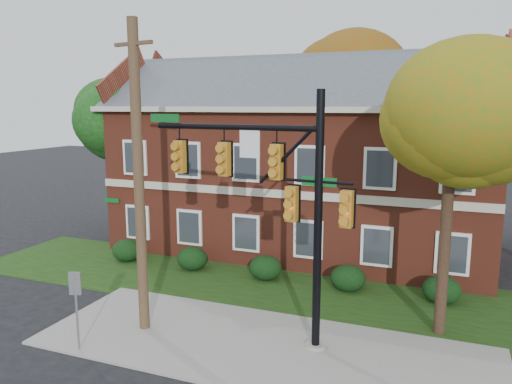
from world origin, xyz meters
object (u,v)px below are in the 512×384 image
(tree_left_rear, at_px, (126,117))
(traffic_signal, at_px, (274,190))
(tree_far_rear, at_px, (359,80))
(hedge_right, at_px, (348,278))
(tree_near_right, at_px, (461,127))
(hedge_center, at_px, (265,268))
(utility_pole, at_px, (139,179))
(hedge_far_left, at_px, (127,250))
(hedge_far_right, at_px, (442,290))
(sign_post, at_px, (76,298))
(apartment_building, at_px, (302,152))
(hedge_left, at_px, (192,259))

(tree_left_rear, distance_m, traffic_signal, 15.16)
(tree_left_rear, relative_size, tree_far_rear, 0.77)
(hedge_right, bearing_deg, tree_near_right, -37.28)
(hedge_center, bearing_deg, utility_pole, -109.10)
(hedge_far_left, distance_m, hedge_far_right, 14.00)
(sign_post, bearing_deg, tree_left_rear, 101.53)
(tree_near_right, distance_m, utility_pole, 9.91)
(apartment_building, bearing_deg, hedge_far_left, -143.11)
(hedge_right, relative_size, tree_near_right, 0.16)
(apartment_building, bearing_deg, utility_pole, -100.40)
(tree_near_right, height_order, utility_pole, utility_pole)
(tree_far_rear, bearing_deg, hedge_far_right, -66.63)
(hedge_left, distance_m, hedge_far_right, 10.50)
(hedge_left, xyz_separation_m, tree_far_rear, (4.84, 13.09, 8.32))
(hedge_right, distance_m, tree_far_rear, 15.66)
(hedge_far_left, xyz_separation_m, hedge_far_right, (14.00, 0.00, 0.00))
(traffic_signal, xyz_separation_m, sign_post, (-5.19, -2.84, -3.11))
(hedge_far_left, bearing_deg, tree_left_rear, 123.42)
(apartment_building, bearing_deg, hedge_right, -56.33)
(hedge_left, bearing_deg, tree_left_rear, 146.41)
(traffic_signal, bearing_deg, sign_post, -146.59)
(hedge_center, xyz_separation_m, hedge_far_right, (7.00, 0.00, 0.00))
(apartment_building, bearing_deg, traffic_signal, -78.21)
(hedge_left, height_order, utility_pole, utility_pole)
(apartment_building, height_order, hedge_far_left, apartment_building)
(sign_post, bearing_deg, hedge_left, 75.88)
(apartment_building, bearing_deg, tree_near_right, -48.23)
(hedge_far_left, distance_m, sign_post, 8.94)
(apartment_building, height_order, tree_left_rear, apartment_building)
(tree_near_right, bearing_deg, hedge_far_left, 168.73)
(hedge_left, bearing_deg, hedge_center, 0.00)
(hedge_far_right, distance_m, tree_left_rear, 18.30)
(tree_far_rear, bearing_deg, utility_pole, -100.12)
(traffic_signal, bearing_deg, tree_left_rear, 146.92)
(hedge_far_right, bearing_deg, hedge_right, 180.00)
(tree_left_rear, relative_size, sign_post, 3.55)
(apartment_building, relative_size, sign_post, 7.52)
(hedge_right, bearing_deg, traffic_signal, -104.78)
(apartment_building, xyz_separation_m, hedge_left, (-3.50, -5.25, -4.46))
(hedge_far_right, height_order, tree_far_rear, tree_far_rear)
(tree_near_right, xyz_separation_m, sign_post, (-10.25, -5.09, -4.97))
(tree_near_right, distance_m, traffic_signal, 5.85)
(traffic_signal, bearing_deg, tree_far_rear, 97.30)
(hedge_right, relative_size, traffic_signal, 0.18)
(hedge_far_left, relative_size, hedge_center, 1.00)
(tree_left_rear, height_order, traffic_signal, tree_left_rear)
(hedge_right, height_order, utility_pole, utility_pole)
(hedge_center, distance_m, sign_post, 8.56)
(tree_near_right, distance_m, sign_post, 12.48)
(utility_pole, relative_size, sign_post, 3.96)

